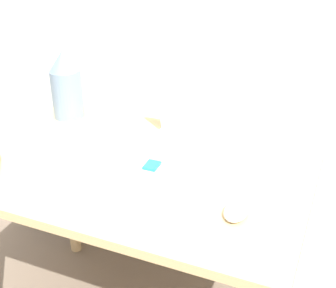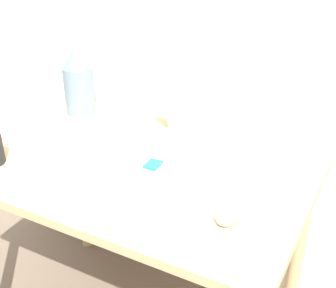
% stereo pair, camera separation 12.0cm
% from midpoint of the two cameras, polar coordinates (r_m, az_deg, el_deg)
% --- Properties ---
extents(desk, '(1.10, 0.71, 0.75)m').
position_cam_midpoint_polar(desk, '(1.57, -5.99, -6.03)').
color(desk, tan).
rests_on(desk, ground_plane).
extents(laptop, '(0.33, 0.22, 0.23)m').
position_cam_midpoint_polar(laptop, '(1.58, 1.49, 0.82)').
color(laptop, white).
rests_on(laptop, desk).
extents(keyboard, '(0.45, 0.22, 0.02)m').
position_cam_midpoint_polar(keyboard, '(1.38, -6.35, -5.72)').
color(keyboard, silver).
rests_on(keyboard, desk).
extents(mouse, '(0.06, 0.10, 0.03)m').
position_cam_midpoint_polar(mouse, '(1.28, 5.60, -8.24)').
color(mouse, silver).
rests_on(mouse, desk).
extents(vase, '(0.12, 0.12, 0.27)m').
position_cam_midpoint_polar(vase, '(1.85, -14.17, 7.01)').
color(vase, slate).
rests_on(vase, desk).
extents(mp3_player, '(0.04, 0.06, 0.01)m').
position_cam_midpoint_polar(mp3_player, '(1.51, -4.23, -2.63)').
color(mp3_player, '#1E7FB7').
rests_on(mp3_player, desk).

